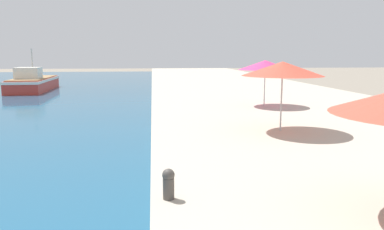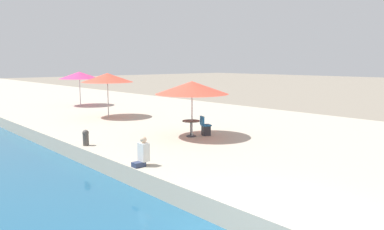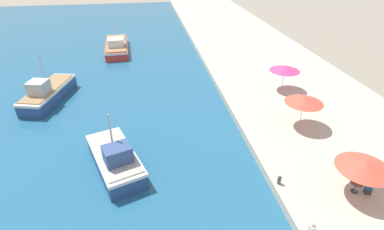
{
  "view_description": "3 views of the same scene",
  "coord_description": "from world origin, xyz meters",
  "px_view_note": "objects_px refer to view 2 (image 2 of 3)",
  "views": [
    {
      "loc": [
        0.09,
        1.8,
        3.67
      ],
      "look_at": [
        1.5,
        15.2,
        1.47
      ],
      "focal_mm": 35.0,
      "sensor_mm": 36.0,
      "label": 1
    },
    {
      "loc": [
        -6.28,
        -4.79,
        4.03
      ],
      "look_at": [
        4.85,
        7.77,
        1.67
      ],
      "focal_mm": 35.0,
      "sensor_mm": 36.0,
      "label": 2
    },
    {
      "loc": [
        -7.57,
        -4.38,
        14.47
      ],
      "look_at": [
        -4.0,
        18.0,
        1.27
      ],
      "focal_mm": 28.0,
      "sensor_mm": 36.0,
      "label": 3
    }
  ],
  "objects_px": {
    "cafe_umbrella_white": "(107,78)",
    "cafe_chair_left": "(206,128)",
    "cafe_umbrella_striped": "(79,75)",
    "person_at_quay": "(142,153)",
    "cafe_table": "(191,125)",
    "cafe_umbrella_pink": "(192,88)",
    "mooring_bollard": "(86,137)"
  },
  "relations": [
    {
      "from": "cafe_table",
      "to": "mooring_bollard",
      "type": "xyz_separation_m",
      "value": [
        -4.46,
        1.44,
        -0.18
      ]
    },
    {
      "from": "cafe_table",
      "to": "person_at_quay",
      "type": "height_order",
      "value": "person_at_quay"
    },
    {
      "from": "cafe_umbrella_white",
      "to": "cafe_table",
      "type": "relative_size",
      "value": 3.94
    },
    {
      "from": "cafe_table",
      "to": "cafe_chair_left",
      "type": "relative_size",
      "value": 0.88
    },
    {
      "from": "cafe_umbrella_white",
      "to": "cafe_table",
      "type": "height_order",
      "value": "cafe_umbrella_white"
    },
    {
      "from": "cafe_umbrella_white",
      "to": "cafe_table",
      "type": "xyz_separation_m",
      "value": [
        -0.25,
        -8.05,
        -1.91
      ]
    },
    {
      "from": "cafe_table",
      "to": "cafe_umbrella_striped",
      "type": "bearing_deg",
      "value": 83.45
    },
    {
      "from": "cafe_umbrella_pink",
      "to": "cafe_umbrella_white",
      "type": "bearing_deg",
      "value": 88.28
    },
    {
      "from": "cafe_umbrella_white",
      "to": "person_at_quay",
      "type": "bearing_deg",
      "value": -113.69
    },
    {
      "from": "cafe_chair_left",
      "to": "mooring_bollard",
      "type": "height_order",
      "value": "cafe_chair_left"
    },
    {
      "from": "cafe_umbrella_striped",
      "to": "person_at_quay",
      "type": "distance_m",
      "value": 18.96
    },
    {
      "from": "cafe_umbrella_pink",
      "to": "cafe_umbrella_striped",
      "type": "distance_m",
      "value": 15.35
    },
    {
      "from": "cafe_umbrella_pink",
      "to": "cafe_chair_left",
      "type": "height_order",
      "value": "cafe_umbrella_pink"
    },
    {
      "from": "cafe_umbrella_white",
      "to": "mooring_bollard",
      "type": "height_order",
      "value": "cafe_umbrella_white"
    },
    {
      "from": "cafe_umbrella_pink",
      "to": "person_at_quay",
      "type": "relative_size",
      "value": 3.38
    },
    {
      "from": "person_at_quay",
      "to": "cafe_umbrella_white",
      "type": "bearing_deg",
      "value": 66.31
    },
    {
      "from": "cafe_umbrella_white",
      "to": "cafe_umbrella_pink",
      "type": "bearing_deg",
      "value": -91.72
    },
    {
      "from": "cafe_umbrella_striped",
      "to": "cafe_chair_left",
      "type": "height_order",
      "value": "cafe_umbrella_striped"
    },
    {
      "from": "cafe_chair_left",
      "to": "mooring_bollard",
      "type": "relative_size",
      "value": 1.39
    },
    {
      "from": "cafe_umbrella_white",
      "to": "cafe_chair_left",
      "type": "bearing_deg",
      "value": -87.05
    },
    {
      "from": "cafe_umbrella_pink",
      "to": "cafe_table",
      "type": "height_order",
      "value": "cafe_umbrella_pink"
    },
    {
      "from": "person_at_quay",
      "to": "mooring_bollard",
      "type": "distance_m",
      "value": 4.07
    },
    {
      "from": "cafe_umbrella_white",
      "to": "mooring_bollard",
      "type": "relative_size",
      "value": 4.83
    },
    {
      "from": "person_at_quay",
      "to": "cafe_table",
      "type": "bearing_deg",
      "value": 30.66
    },
    {
      "from": "cafe_umbrella_pink",
      "to": "cafe_umbrella_white",
      "type": "height_order",
      "value": "cafe_umbrella_white"
    },
    {
      "from": "cafe_umbrella_pink",
      "to": "cafe_table",
      "type": "bearing_deg",
      "value": 100.48
    },
    {
      "from": "person_at_quay",
      "to": "cafe_chair_left",
      "type": "bearing_deg",
      "value": 25.01
    },
    {
      "from": "cafe_umbrella_pink",
      "to": "cafe_chair_left",
      "type": "xyz_separation_m",
      "value": [
        0.67,
        -0.19,
        -1.92
      ]
    },
    {
      "from": "cafe_table",
      "to": "person_at_quay",
      "type": "bearing_deg",
      "value": -149.34
    },
    {
      "from": "cafe_chair_left",
      "to": "person_at_quay",
      "type": "bearing_deg",
      "value": -45.37
    },
    {
      "from": "cafe_umbrella_pink",
      "to": "cafe_umbrella_white",
      "type": "relative_size",
      "value": 1.05
    },
    {
      "from": "cafe_chair_left",
      "to": "person_at_quay",
      "type": "relative_size",
      "value": 0.93
    }
  ]
}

